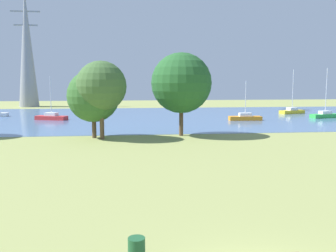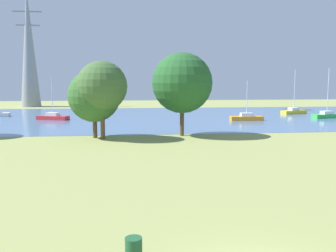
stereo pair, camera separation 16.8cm
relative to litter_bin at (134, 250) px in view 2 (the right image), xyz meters
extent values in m
plane|color=#8C9351|center=(3.66, 20.01, -0.40)|extent=(160.00, 160.00, 0.00)
cylinder|color=#1E512D|center=(0.00, 0.00, 0.00)|extent=(0.56, 0.56, 0.80)
cube|color=#4E709D|center=(3.66, 48.01, -0.39)|extent=(140.00, 40.00, 0.02)
cube|color=orange|center=(17.20, 41.25, -0.08)|extent=(4.87, 1.75, 0.60)
cube|color=white|center=(17.20, 41.25, 0.47)|extent=(1.86, 1.19, 0.50)
cylinder|color=silver|center=(17.20, 41.25, 2.84)|extent=(0.10, 0.10, 5.25)
cube|color=red|center=(-11.66, 45.06, -0.08)|extent=(5.02, 3.04, 0.60)
cube|color=white|center=(-11.66, 45.06, 0.47)|extent=(2.07, 1.65, 0.50)
cylinder|color=silver|center=(-11.66, 45.06, 3.19)|extent=(0.10, 0.10, 5.93)
cube|color=yellow|center=(29.18, 51.25, -0.08)|extent=(5.03, 3.01, 0.60)
cube|color=white|center=(29.18, 51.25, 0.47)|extent=(2.06, 1.64, 0.50)
cylinder|color=silver|center=(29.18, 51.25, 3.84)|extent=(0.10, 0.10, 7.24)
cube|color=green|center=(31.05, 43.45, -0.08)|extent=(5.00, 2.40, 0.60)
cube|color=white|center=(31.05, 43.45, 0.47)|extent=(1.98, 1.43, 0.50)
cylinder|color=silver|center=(31.05, 43.45, 3.85)|extent=(0.10, 0.10, 7.25)
cylinder|color=brown|center=(-3.67, 26.56, 0.82)|extent=(0.44, 0.44, 2.44)
sphere|color=#32602B|center=(-3.67, 26.56, 3.91)|extent=(5.34, 5.34, 5.34)
cylinder|color=brown|center=(-2.80, 25.59, 1.37)|extent=(0.44, 0.44, 3.55)
sphere|color=#3F6232|center=(-2.80, 25.59, 4.91)|extent=(5.04, 5.04, 5.04)
cylinder|color=brown|center=(5.46, 27.09, 1.29)|extent=(0.44, 0.44, 3.38)
sphere|color=#245928|center=(5.46, 27.09, 5.22)|extent=(6.39, 6.39, 6.39)
cone|color=gray|center=(-22.64, 75.51, 12.90)|extent=(4.40, 4.40, 26.60)
cube|color=gray|center=(-22.64, 75.51, 20.88)|extent=(6.40, 0.30, 0.30)
cube|color=gray|center=(-22.64, 75.51, 17.88)|extent=(5.20, 0.30, 0.30)
camera|label=1|loc=(-0.23, -11.23, 5.40)|focal=39.00mm
camera|label=2|loc=(-0.06, -11.25, 5.40)|focal=39.00mm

